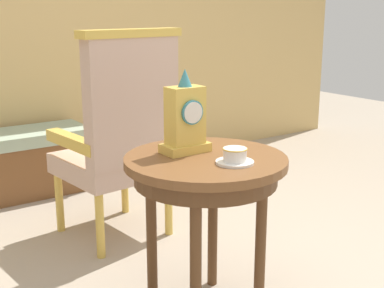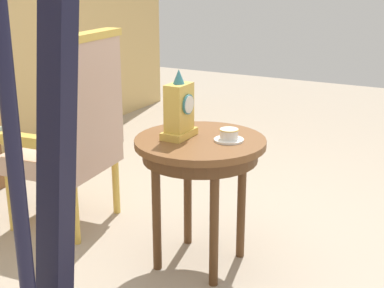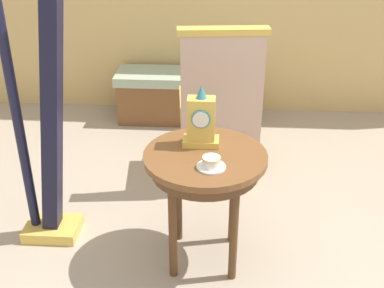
% 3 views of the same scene
% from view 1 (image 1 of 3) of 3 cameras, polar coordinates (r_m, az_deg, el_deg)
% --- Properties ---
extents(side_table, '(0.64, 0.64, 0.67)m').
position_cam_1_polar(side_table, '(2.09, 1.47, -3.64)').
color(side_table, brown).
rests_on(side_table, ground).
extents(teacup_left, '(0.14, 0.14, 0.06)m').
position_cam_1_polar(teacup_left, '(1.97, 4.56, -1.38)').
color(teacup_left, white).
rests_on(teacup_left, side_table).
extents(mantel_clock, '(0.19, 0.11, 0.34)m').
position_cam_1_polar(mantel_clock, '(2.09, -0.73, 2.68)').
color(mantel_clock, gold).
rests_on(mantel_clock, side_table).
extents(armchair, '(0.59, 0.58, 1.14)m').
position_cam_1_polar(armchair, '(2.81, -7.66, 1.05)').
color(armchair, '#CCA893').
rests_on(armchair, ground).
extents(window_bench, '(1.13, 0.40, 0.44)m').
position_cam_1_polar(window_bench, '(3.72, -19.63, -2.22)').
color(window_bench, '#9EB299').
rests_on(window_bench, ground).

